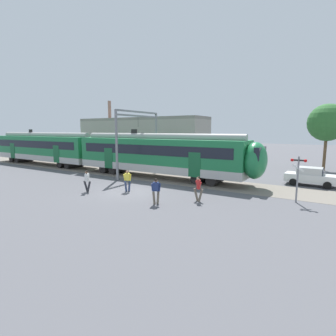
{
  "coord_description": "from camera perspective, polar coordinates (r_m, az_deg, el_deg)",
  "views": [
    {
      "loc": [
        12.91,
        -15.03,
        4.66
      ],
      "look_at": [
        1.79,
        2.74,
        1.6
      ],
      "focal_mm": 28.0,
      "sensor_mm": 36.0,
      "label": 1
    }
  ],
  "objects": [
    {
      "name": "pedestrian_yellow",
      "position": [
        20.09,
        -8.81,
        -2.32
      ],
      "size": [
        0.53,
        0.71,
        1.67
      ],
      "color": "navy",
      "rests_on": "ground"
    },
    {
      "name": "pedestrian_white",
      "position": [
        20.58,
        -17.22,
        -2.42
      ],
      "size": [
        0.71,
        0.5,
        1.67
      ],
      "color": "#28282D",
      "rests_on": "ground"
    },
    {
      "name": "track_bed",
      "position": [
        33.52,
        -18.27,
        -0.1
      ],
      "size": [
        80.0,
        4.4,
        0.01
      ],
      "primitive_type": "cube",
      "color": "slate",
      "rests_on": "ground"
    },
    {
      "name": "commuter_train",
      "position": [
        31.4,
        -15.55,
        3.61
      ],
      "size": [
        38.05,
        3.07,
        4.73
      ],
      "color": "#B7B7B2",
      "rests_on": "ground"
    },
    {
      "name": "crossing_signal",
      "position": [
        18.62,
        26.44,
        -0.76
      ],
      "size": [
        0.96,
        0.22,
        3.0
      ],
      "color": "gray",
      "rests_on": "ground"
    },
    {
      "name": "pedestrian_red",
      "position": [
        17.24,
        6.63,
        -4.14
      ],
      "size": [
        0.71,
        0.51,
        1.67
      ],
      "color": "#6B6051",
      "rests_on": "ground"
    },
    {
      "name": "catenary_gantry",
      "position": [
        26.97,
        -6.49,
        7.51
      ],
      "size": [
        0.24,
        6.64,
        6.53
      ],
      "color": "gray",
      "rests_on": "ground"
    },
    {
      "name": "pedestrian_navy",
      "position": [
        16.49,
        -2.64,
        -4.66
      ],
      "size": [
        0.53,
        0.7,
        1.67
      ],
      "color": "#6B6051",
      "rests_on": "ground"
    },
    {
      "name": "ground_plane",
      "position": [
        20.35,
        -8.42,
        -5.02
      ],
      "size": [
        160.0,
        160.0,
        0.0
      ],
      "primitive_type": "plane",
      "color": "#515156"
    },
    {
      "name": "parked_car_white",
      "position": [
        25.07,
        28.66,
        -1.62
      ],
      "size": [
        4.06,
        1.87,
        1.54
      ],
      "color": "silver",
      "rests_on": "ground"
    },
    {
      "name": "street_tree_right",
      "position": [
        34.72,
        31.37,
        8.42
      ],
      "size": [
        4.16,
        4.16,
        7.55
      ],
      "color": "brown",
      "rests_on": "ground"
    },
    {
      "name": "background_building",
      "position": [
        39.52,
        -6.02,
        6.15
      ],
      "size": [
        20.43,
        5.0,
        9.2
      ],
      "color": "gray",
      "rests_on": "ground"
    }
  ]
}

